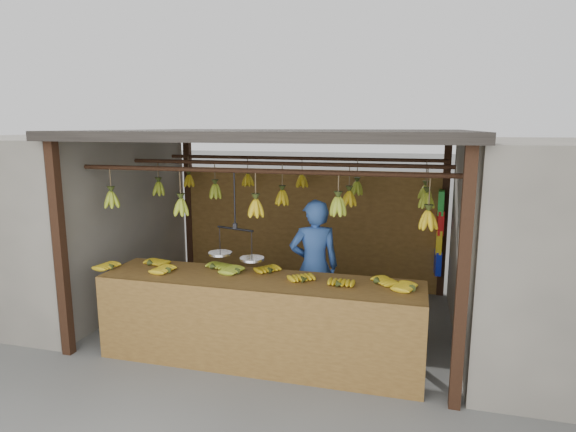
# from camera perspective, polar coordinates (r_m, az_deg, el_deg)

# --- Properties ---
(ground) EXTENTS (80.00, 80.00, 0.00)m
(ground) POSITION_cam_1_polar(r_m,az_deg,el_deg) (6.33, -0.71, -12.15)
(ground) COLOR #5B5B57
(stall) EXTENTS (4.30, 3.30, 2.40)m
(stall) POSITION_cam_1_polar(r_m,az_deg,el_deg) (6.17, 0.07, 6.19)
(stall) COLOR black
(stall) RESTS_ON ground
(neighbor_left) EXTENTS (3.00, 3.00, 2.30)m
(neighbor_left) POSITION_cam_1_polar(r_m,az_deg,el_deg) (7.75, -27.33, -0.23)
(neighbor_left) COLOR slate
(neighbor_left) RESTS_ON ground
(counter) EXTENTS (3.47, 0.76, 0.96)m
(counter) POSITION_cam_1_polar(r_m,az_deg,el_deg) (4.96, -3.86, -9.92)
(counter) COLOR brown
(counter) RESTS_ON ground
(hanging_bananas) EXTENTS (3.59, 2.21, 0.39)m
(hanging_bananas) POSITION_cam_1_polar(r_m,az_deg,el_deg) (5.89, -0.74, 2.56)
(hanging_bananas) COLOR #92A523
(hanging_bananas) RESTS_ON ground
(balance_scale) EXTENTS (0.65, 0.37, 0.92)m
(balance_scale) POSITION_cam_1_polar(r_m,az_deg,el_deg) (5.12, -6.22, -4.14)
(balance_scale) COLOR black
(balance_scale) RESTS_ON ground
(vendor) EXTENTS (0.68, 0.56, 1.61)m
(vendor) POSITION_cam_1_polar(r_m,az_deg,el_deg) (5.73, 3.12, -6.02)
(vendor) COLOR #3359A5
(vendor) RESTS_ON ground
(bag_bundles) EXTENTS (0.08, 0.26, 1.21)m
(bag_bundles) POSITION_cam_1_polar(r_m,az_deg,el_deg) (7.13, 17.51, -1.85)
(bag_bundles) COLOR #199926
(bag_bundles) RESTS_ON ground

